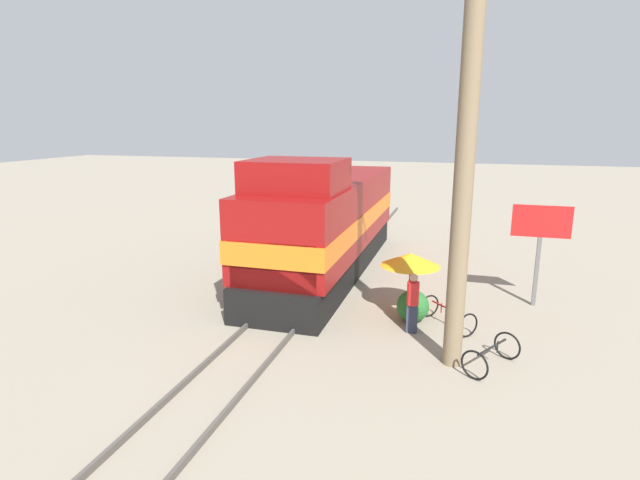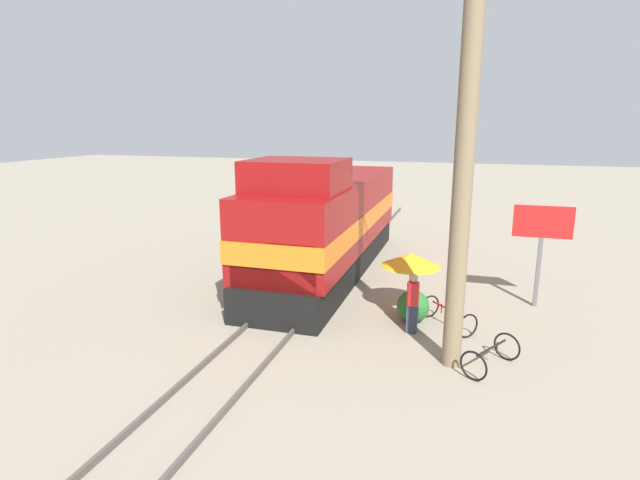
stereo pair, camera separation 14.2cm
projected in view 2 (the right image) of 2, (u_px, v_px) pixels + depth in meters
ground_plane at (298, 302)px, 16.55m from camera, size 120.00×120.00×0.00m
rail_near at (278, 298)px, 16.73m from camera, size 0.08×37.69×0.15m
rail_far at (319, 302)px, 16.32m from camera, size 0.08×37.69×0.15m
locomotive at (326, 224)px, 19.16m from camera, size 3.15×12.24×4.69m
utility_pole at (465, 146)px, 11.10m from camera, size 1.80×0.45×10.50m
vendor_umbrella at (411, 260)px, 15.25m from camera, size 1.82×1.82×1.92m
billboard_sign at (542, 231)px, 15.63m from camera, size 1.77×0.12×3.29m
shrub_cluster at (413, 306)px, 14.81m from camera, size 0.96×0.96×0.96m
person_bystander at (413, 301)px, 13.94m from camera, size 0.34×0.34×1.73m
bicycle at (448, 315)px, 14.45m from camera, size 1.68×1.73×0.70m
bicycle_spare at (491, 355)px, 11.96m from camera, size 1.43×1.72×0.72m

